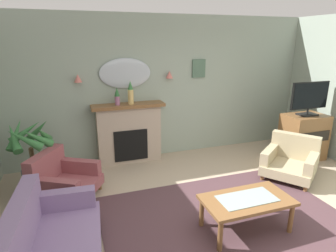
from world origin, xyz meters
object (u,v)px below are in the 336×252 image
at_px(armchair_in_corner, 291,160).
at_px(armchair_near_fireplace, 62,179).
at_px(floral_couch, 46,249).
at_px(tv_flatscreen, 310,98).
at_px(mantel_vase_centre, 131,93).
at_px(coffee_table, 247,203).
at_px(wall_mirror, 125,73).
at_px(framed_picture, 199,69).
at_px(wall_sconce_right, 169,75).
at_px(mantel_vase_left, 117,96).
at_px(wall_sconce_left, 78,78).
at_px(tv_cabinet, 303,137).
at_px(fireplace, 129,134).
at_px(potted_plant_tall_palm, 31,152).

bearing_deg(armchair_in_corner, armchair_near_fireplace, 171.82).
height_order(floral_couch, tv_flatscreen, tv_flatscreen).
bearing_deg(mantel_vase_centre, armchair_in_corner, -31.57).
distance_m(coffee_table, armchair_in_corner, 1.89).
bearing_deg(mantel_vase_centre, wall_mirror, 106.39).
xyz_separation_m(mantel_vase_centre, framed_picture, (1.45, 0.18, 0.38)).
bearing_deg(floral_couch, armchair_near_fireplace, 85.06).
relative_size(wall_sconce_right, armchair_in_corner, 0.12).
relative_size(mantel_vase_centre, wall_mirror, 0.45).
bearing_deg(mantel_vase_centre, mantel_vase_left, 180.00).
bearing_deg(mantel_vase_left, wall_mirror, 40.36).
height_order(wall_sconce_left, tv_cabinet, wall_sconce_left).
bearing_deg(armchair_near_fireplace, tv_cabinet, 0.53).
bearing_deg(wall_sconce_left, fireplace, -6.16).
height_order(mantel_vase_left, wall_sconce_left, wall_sconce_left).
distance_m(mantel_vase_centre, tv_flatscreen, 3.40).
distance_m(wall_sconce_left, tv_cabinet, 4.46).
bearing_deg(fireplace, mantel_vase_left, -171.94).
relative_size(wall_sconce_right, tv_flatscreen, 0.17).
distance_m(floral_couch, armchair_in_corner, 4.02).
relative_size(framed_picture, armchair_near_fireplace, 0.32).
xyz_separation_m(framed_picture, tv_cabinet, (1.82, -1.11, -1.30)).
bearing_deg(tv_cabinet, wall_sconce_left, 165.81).
bearing_deg(mantel_vase_centre, fireplace, 150.47).
bearing_deg(floral_couch, wall_sconce_left, 78.76).
xyz_separation_m(wall_sconce_left, floral_couch, (-0.53, -2.65, -1.34)).
bearing_deg(coffee_table, wall_mirror, 108.89).
bearing_deg(coffee_table, wall_sconce_left, 123.75).
distance_m(mantel_vase_left, coffee_table, 2.94).
xyz_separation_m(wall_sconce_left, tv_cabinet, (4.17, -1.05, -1.21)).
bearing_deg(tv_cabinet, wall_mirror, 161.60).
relative_size(armchair_near_fireplace, potted_plant_tall_palm, 0.97).
distance_m(fireplace, armchair_near_fireplace, 1.62).
distance_m(wall_sconce_right, tv_cabinet, 2.94).
relative_size(wall_mirror, wall_sconce_right, 6.86).
bearing_deg(armchair_in_corner, potted_plant_tall_palm, 166.39).
bearing_deg(coffee_table, armchair_in_corner, 32.80).
height_order(coffee_table, potted_plant_tall_palm, potted_plant_tall_palm).
xyz_separation_m(wall_mirror, wall_sconce_left, (-0.85, -0.05, -0.05)).
relative_size(wall_sconce_left, armchair_in_corner, 0.12).
xyz_separation_m(fireplace, coffee_table, (0.93, -2.57, -0.19)).
bearing_deg(coffee_table, tv_flatscreen, 33.60).
xyz_separation_m(framed_picture, tv_flatscreen, (1.82, -1.13, -0.50)).
bearing_deg(framed_picture, tv_cabinet, -31.52).
bearing_deg(tv_flatscreen, potted_plant_tall_palm, 174.82).
height_order(fireplace, armchair_in_corner, fireplace).
relative_size(fireplace, tv_cabinet, 1.51).
xyz_separation_m(mantel_vase_left, mantel_vase_centre, (0.25, -0.00, 0.04)).
relative_size(floral_couch, potted_plant_tall_palm, 1.56).
height_order(mantel_vase_centre, tv_cabinet, mantel_vase_centre).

